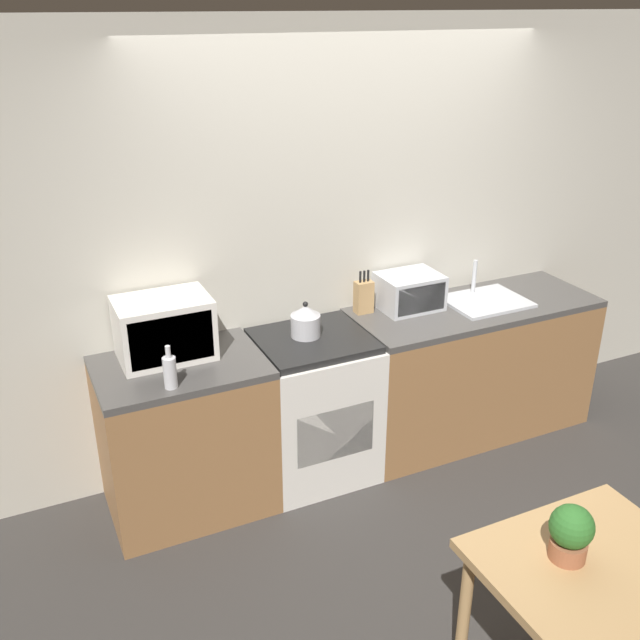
% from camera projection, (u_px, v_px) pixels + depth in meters
% --- Properties ---
extents(ground_plane, '(16.00, 16.00, 0.00)m').
position_uv_depth(ground_plane, '(419.00, 515.00, 4.01)').
color(ground_plane, '#33302D').
extents(wall_back, '(10.00, 0.06, 2.60)m').
position_uv_depth(wall_back, '(343.00, 245.00, 4.30)').
color(wall_back, beige).
rests_on(wall_back, ground_plane).
extents(counter_left_run, '(0.89, 0.62, 0.90)m').
position_uv_depth(counter_left_run, '(186.00, 436.00, 3.93)').
color(counter_left_run, olive).
rests_on(counter_left_run, ground_plane).
extents(counter_right_run, '(1.60, 0.62, 0.90)m').
position_uv_depth(counter_right_run, '(470.00, 368.00, 4.67)').
color(counter_right_run, olive).
rests_on(counter_right_run, ground_plane).
extents(stove_range, '(0.66, 0.62, 0.90)m').
position_uv_depth(stove_range, '(313.00, 406.00, 4.23)').
color(stove_range, silver).
rests_on(stove_range, ground_plane).
extents(kettle, '(0.17, 0.17, 0.21)m').
position_uv_depth(kettle, '(306.00, 321.00, 4.03)').
color(kettle, '#B7B7BC').
rests_on(kettle, stove_range).
extents(microwave, '(0.49, 0.34, 0.33)m').
position_uv_depth(microwave, '(164.00, 328.00, 3.76)').
color(microwave, silver).
rests_on(microwave, counter_left_run).
extents(bottle, '(0.07, 0.07, 0.23)m').
position_uv_depth(bottle, '(170.00, 372.00, 3.49)').
color(bottle, silver).
rests_on(bottle, counter_left_run).
extents(knife_block, '(0.11, 0.07, 0.27)m').
position_uv_depth(knife_block, '(364.00, 297.00, 4.33)').
color(knife_block, tan).
rests_on(knife_block, counter_right_run).
extents(toaster_oven, '(0.37, 0.29, 0.22)m').
position_uv_depth(toaster_oven, '(409.00, 291.00, 4.40)').
color(toaster_oven, silver).
rests_on(toaster_oven, counter_right_run).
extents(sink_basin, '(0.50, 0.40, 0.24)m').
position_uv_depth(sink_basin, '(485.00, 300.00, 4.51)').
color(sink_basin, silver).
rests_on(sink_basin, counter_right_run).
extents(dining_table, '(0.81, 0.76, 0.74)m').
position_uv_depth(dining_table, '(598.00, 592.00, 2.65)').
color(dining_table, tan).
rests_on(dining_table, ground_plane).
extents(potted_plant, '(0.17, 0.17, 0.23)m').
position_uv_depth(potted_plant, '(571.00, 532.00, 2.63)').
color(potted_plant, '#9E5B3D').
rests_on(potted_plant, dining_table).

